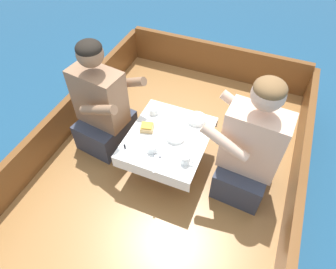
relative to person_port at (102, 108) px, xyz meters
name	(u,v)px	position (x,y,z in m)	size (l,w,h in m)	color
ground_plane	(167,184)	(0.60, -0.07, -0.65)	(60.00, 60.00, 0.00)	navy
boat_deck	(167,175)	(0.60, -0.07, -0.52)	(2.03, 2.84, 0.26)	#9E6B38
gunwale_port	(64,121)	(-0.39, -0.07, -0.23)	(0.06, 2.84, 0.32)	brown
gunwale_starboard	(295,195)	(1.58, -0.07, -0.23)	(0.06, 2.84, 0.32)	brown
bow_coaming	(217,60)	(0.60, 1.32, -0.20)	(1.91, 0.06, 0.37)	brown
cockpit_table	(168,140)	(0.60, -0.05, -0.08)	(0.59, 0.67, 0.35)	#B2B2B7
person_port	(102,108)	(0.00, 0.00, 0.00)	(0.56, 0.50, 0.98)	#333847
person_starboard	(250,151)	(1.19, -0.01, 0.02)	(0.55, 0.47, 1.02)	#333847
plate_sandwich	(147,130)	(0.42, -0.06, -0.03)	(0.20, 0.20, 0.01)	white
plate_bread	(176,116)	(0.57, 0.17, -0.03)	(0.18, 0.18, 0.01)	white
sandwich	(147,127)	(0.42, -0.06, 0.00)	(0.12, 0.11, 0.05)	tan
bowl_port_near	(176,136)	(0.65, -0.04, -0.01)	(0.14, 0.14, 0.04)	white
bowl_starboard_near	(197,119)	(0.74, 0.18, -0.01)	(0.14, 0.14, 0.04)	white
coffee_cup_port	(154,110)	(0.39, 0.14, -0.01)	(0.10, 0.07, 0.05)	white
coffee_cup_starboard	(186,159)	(0.80, -0.23, 0.00)	(0.09, 0.06, 0.07)	white
coffee_cup_center	(152,149)	(0.55, -0.23, -0.01)	(0.10, 0.07, 0.05)	white
utensil_fork_port	(126,151)	(0.37, -0.31, -0.03)	(0.12, 0.15, 0.00)	silver
utensil_spoon_center	(161,158)	(0.63, -0.26, -0.03)	(0.17, 0.02, 0.01)	silver
utensil_spoon_port	(159,160)	(0.62, -0.29, -0.03)	(0.04, 0.17, 0.01)	silver
utensil_knife_starboard	(132,146)	(0.39, -0.25, -0.03)	(0.11, 0.14, 0.00)	silver
utensil_spoon_starboard	(197,139)	(0.80, 0.00, -0.03)	(0.05, 0.17, 0.01)	silver
utensil_knife_port	(186,127)	(0.69, 0.08, -0.03)	(0.15, 0.10, 0.00)	silver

